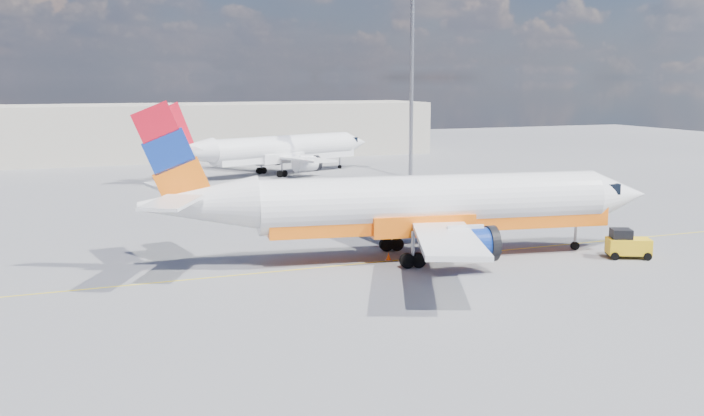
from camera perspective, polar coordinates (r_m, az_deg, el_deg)
name	(u,v)px	position (r m, az deg, el deg)	size (l,w,h in m)	color
ground	(355,277)	(47.35, 0.24, -5.02)	(240.00, 240.00, 0.00)	slate
taxi_line	(338,266)	(50.06, -1.04, -4.22)	(70.00, 0.15, 0.01)	yellow
terminal_main	(200,131)	(119.86, -11.00, 5.54)	(70.00, 14.00, 8.00)	#BEB6A3
main_jet	(417,206)	(51.63, 4.72, 0.16)	(35.05, 27.31, 10.59)	white
second_jet	(277,150)	(96.79, -5.48, 4.22)	(30.28, 22.97, 9.21)	white
gse_tug	(627,244)	(55.16, 19.38, -2.50)	(3.11, 2.64, 1.95)	black
traffic_cone	(388,257)	(51.45, 2.67, -3.55)	(0.39, 0.39, 0.55)	white
floodlight_mast	(412,65)	(92.69, 4.37, 10.34)	(1.62, 1.62, 22.20)	gray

